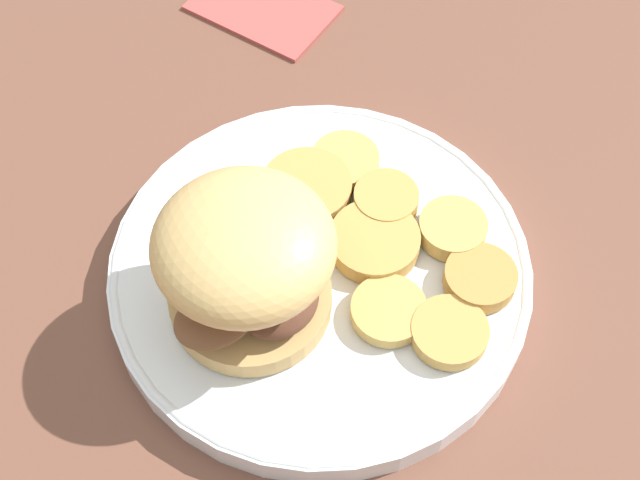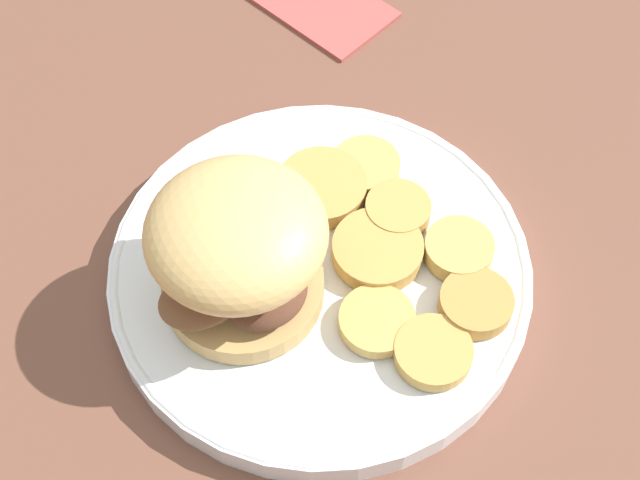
% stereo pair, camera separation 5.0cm
% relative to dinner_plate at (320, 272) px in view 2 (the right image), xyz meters
% --- Properties ---
extents(ground_plane, '(4.00, 4.00, 0.00)m').
position_rel_dinner_plate_xyz_m(ground_plane, '(0.00, 0.00, -0.01)').
color(ground_plane, brown).
extents(dinner_plate, '(0.25, 0.25, 0.02)m').
position_rel_dinner_plate_xyz_m(dinner_plate, '(0.00, 0.00, 0.00)').
color(dinner_plate, white).
rests_on(dinner_plate, ground_plane).
extents(sandwich, '(0.11, 0.10, 0.09)m').
position_rel_dinner_plate_xyz_m(sandwich, '(-0.01, 0.05, 0.06)').
color(sandwich, tan).
rests_on(sandwich, dinner_plate).
extents(potato_round_0, '(0.04, 0.04, 0.01)m').
position_rel_dinner_plate_xyz_m(potato_round_0, '(-0.07, -0.05, 0.01)').
color(potato_round_0, tan).
rests_on(potato_round_0, dinner_plate).
extents(potato_round_1, '(0.06, 0.06, 0.01)m').
position_rel_dinner_plate_xyz_m(potato_round_1, '(0.05, -0.01, 0.02)').
color(potato_round_1, tan).
rests_on(potato_round_1, dinner_plate).
extents(potato_round_2, '(0.04, 0.04, 0.01)m').
position_rel_dinner_plate_xyz_m(potato_round_2, '(-0.01, -0.08, 0.02)').
color(potato_round_2, tan).
rests_on(potato_round_2, dinner_plate).
extents(potato_round_3, '(0.04, 0.04, 0.01)m').
position_rel_dinner_plate_xyz_m(potato_round_3, '(0.03, -0.05, 0.02)').
color(potato_round_3, tan).
rests_on(potato_round_3, dinner_plate).
extents(potato_round_4, '(0.04, 0.04, 0.01)m').
position_rel_dinner_plate_xyz_m(potato_round_4, '(0.06, -0.04, 0.01)').
color(potato_round_4, tan).
rests_on(potato_round_4, dinner_plate).
extents(potato_round_5, '(0.04, 0.04, 0.01)m').
position_rel_dinner_plate_xyz_m(potato_round_5, '(-0.05, -0.03, 0.01)').
color(potato_round_5, tan).
rests_on(potato_round_5, dinner_plate).
extents(potato_round_6, '(0.05, 0.05, 0.01)m').
position_rel_dinner_plate_xyz_m(potato_round_6, '(0.00, -0.03, 0.02)').
color(potato_round_6, tan).
rests_on(potato_round_6, dinner_plate).
extents(potato_round_7, '(0.04, 0.04, 0.01)m').
position_rel_dinner_plate_xyz_m(potato_round_7, '(-0.04, -0.08, 0.02)').
color(potato_round_7, '#BC8942').
rests_on(potato_round_7, dinner_plate).
extents(napkin, '(0.12, 0.12, 0.01)m').
position_rel_dinner_plate_xyz_m(napkin, '(0.24, -0.04, -0.01)').
color(napkin, '#B24C47').
rests_on(napkin, ground_plane).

